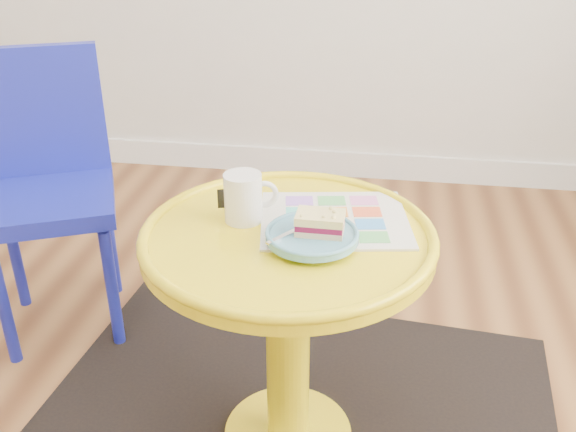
# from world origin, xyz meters

# --- Properties ---
(side_table) EXTENTS (0.61, 0.61, 0.58)m
(side_table) POSITION_xyz_m (0.60, 0.35, 0.42)
(side_table) COLOR yellow
(side_table) RESTS_ON ground
(chair) EXTENTS (0.48, 0.48, 0.82)m
(chair) POSITION_xyz_m (-0.17, 0.77, 0.47)
(chair) COLOR #1820A0
(chair) RESTS_ON ground
(newspaper) EXTENTS (0.35, 0.31, 0.01)m
(newspaper) POSITION_xyz_m (0.69, 0.42, 0.58)
(newspaper) COLOR silver
(newspaper) RESTS_ON side_table
(mug) EXTENTS (0.11, 0.08, 0.11)m
(mug) POSITION_xyz_m (0.50, 0.39, 0.64)
(mug) COLOR white
(mug) RESTS_ON side_table
(plate) EXTENTS (0.19, 0.19, 0.02)m
(plate) POSITION_xyz_m (0.65, 0.31, 0.60)
(plate) COLOR teal
(plate) RESTS_ON newspaper
(cake_slice) EXTENTS (0.10, 0.06, 0.04)m
(cake_slice) POSITION_xyz_m (0.67, 0.31, 0.63)
(cake_slice) COLOR #D3BC8C
(cake_slice) RESTS_ON plate
(fork) EXTENTS (0.10, 0.12, 0.00)m
(fork) POSITION_xyz_m (0.62, 0.31, 0.61)
(fork) COLOR silver
(fork) RESTS_ON plate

